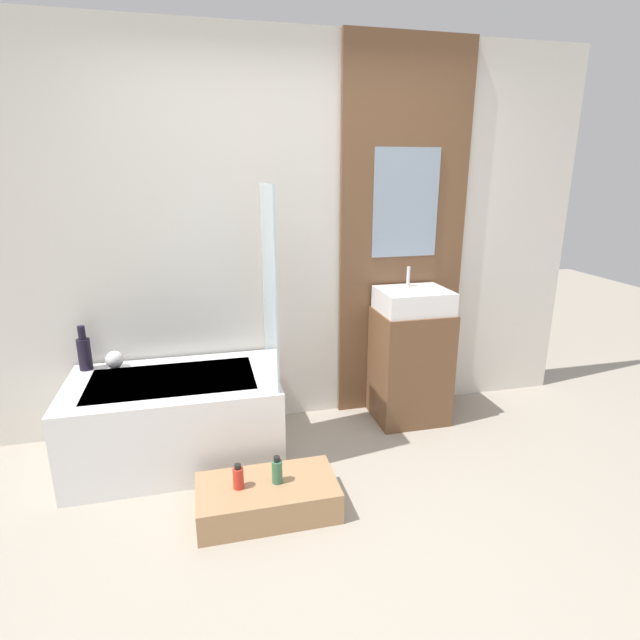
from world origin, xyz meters
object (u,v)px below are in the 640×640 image
(vase_tall_dark, at_px, (84,352))
(bottle_soap_secondary, at_px, (277,471))
(bathtub, at_px, (176,418))
(bottle_soap_primary, at_px, (238,477))
(wooden_step_bench, at_px, (267,498))
(vase_round_light, at_px, (115,360))
(sink, at_px, (413,300))

(vase_tall_dark, relative_size, bottle_soap_secondary, 1.88)
(bathtub, xyz_separation_m, bottle_soap_primary, (0.33, -0.67, -0.04))
(vase_tall_dark, bearing_deg, bottle_soap_primary, -48.06)
(bathtub, distance_m, wooden_step_bench, 0.84)
(vase_tall_dark, relative_size, bottle_soap_primary, 2.10)
(bathtub, height_order, vase_round_light, vase_round_light)
(bathtub, relative_size, bottle_soap_secondary, 8.18)
(wooden_step_bench, bearing_deg, bottle_soap_primary, 180.00)
(bathtub, height_order, bottle_soap_secondary, bathtub)
(bathtub, bearing_deg, wooden_step_bench, -54.72)
(bathtub, height_order, sink, sink)
(bathtub, distance_m, bottle_soap_primary, 0.75)
(bottle_soap_secondary, bearing_deg, vase_tall_dark, 137.95)
(bottle_soap_secondary, bearing_deg, wooden_step_bench, 180.00)
(sink, xyz_separation_m, bottle_soap_primary, (-1.30, -0.82, -0.66))
(vase_round_light, height_order, bottle_soap_primary, vase_round_light)
(wooden_step_bench, xyz_separation_m, bottle_soap_primary, (-0.15, 0.00, 0.15))
(wooden_step_bench, height_order, sink, sink)
(vase_round_light, bearing_deg, vase_tall_dark, 174.94)
(wooden_step_bench, xyz_separation_m, vase_tall_dark, (-1.01, 0.96, 0.56))
(sink, bearing_deg, wooden_step_bench, -144.52)
(bottle_soap_primary, bearing_deg, vase_tall_dark, 131.94)
(sink, relative_size, bottle_soap_secondary, 3.09)
(sink, distance_m, bottle_soap_primary, 1.67)
(wooden_step_bench, relative_size, sink, 1.55)
(vase_tall_dark, height_order, bottle_soap_secondary, vase_tall_dark)
(sink, distance_m, vase_round_light, 2.01)
(sink, height_order, vase_tall_dark, sink)
(bathtub, height_order, vase_tall_dark, vase_tall_dark)
(wooden_step_bench, relative_size, vase_tall_dark, 2.55)
(vase_tall_dark, distance_m, vase_round_light, 0.19)
(vase_round_light, relative_size, bottle_soap_secondary, 0.73)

